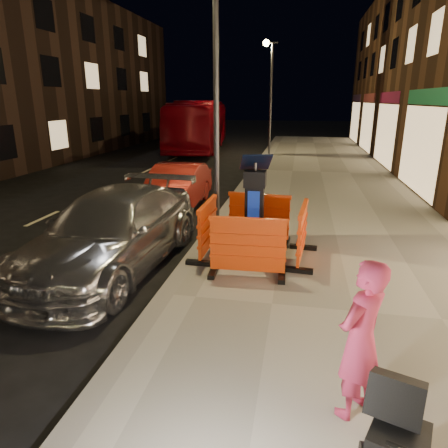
% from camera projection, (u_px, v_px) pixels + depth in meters
% --- Properties ---
extents(ground_plane, '(120.00, 120.00, 0.00)m').
position_uv_depth(ground_plane, '(166.00, 302.00, 6.63)').
color(ground_plane, black).
rests_on(ground_plane, ground).
extents(sidewalk, '(6.00, 60.00, 0.15)m').
position_uv_depth(sidewalk, '(353.00, 315.00, 6.08)').
color(sidewalk, gray).
rests_on(sidewalk, ground).
extents(kerb, '(0.30, 60.00, 0.15)m').
position_uv_depth(kerb, '(165.00, 298.00, 6.61)').
color(kerb, slate).
rests_on(kerb, ground).
extents(parking_kiosk, '(0.65, 0.65, 1.97)m').
position_uv_depth(parking_kiosk, '(254.00, 210.00, 7.86)').
color(parking_kiosk, black).
rests_on(parking_kiosk, sidewalk).
extents(barrier_front, '(1.43, 0.63, 1.10)m').
position_uv_depth(barrier_front, '(248.00, 247.00, 7.10)').
color(barrier_front, '#EE420D').
rests_on(barrier_front, sidewalk).
extents(barrier_back, '(1.46, 0.72, 1.10)m').
position_uv_depth(barrier_back, '(259.00, 218.00, 8.89)').
color(barrier_back, '#EE420D').
rests_on(barrier_back, sidewalk).
extents(barrier_kerbside, '(0.60, 1.42, 1.10)m').
position_uv_depth(barrier_kerbside, '(208.00, 228.00, 8.16)').
color(barrier_kerbside, '#EE420D').
rests_on(barrier_kerbside, sidewalk).
extents(barrier_bldgside, '(0.70, 1.46, 1.10)m').
position_uv_depth(barrier_bldgside, '(302.00, 234.00, 7.82)').
color(barrier_bldgside, '#EE420D').
rests_on(barrier_bldgside, sidewalk).
extents(car_silver, '(2.43, 5.29, 1.50)m').
position_uv_depth(car_silver, '(116.00, 267.00, 8.04)').
color(car_silver, '#B1B1B6').
rests_on(car_silver, ground).
extents(car_red, '(1.45, 4.02, 1.32)m').
position_uv_depth(car_red, '(177.00, 208.00, 12.38)').
color(car_red, maroon).
rests_on(car_red, ground).
extents(bus_doubledecker, '(3.89, 11.53, 3.15)m').
position_uv_depth(bus_doubledecker, '(199.00, 150.00, 26.62)').
color(bus_doubledecker, maroon).
rests_on(bus_doubledecker, ground).
extents(man, '(0.70, 0.73, 1.68)m').
position_uv_depth(man, '(360.00, 340.00, 3.87)').
color(man, '#BE2E57').
rests_on(man, sidewalk).
extents(street_lamp_mid, '(0.12, 0.12, 6.00)m').
position_uv_depth(street_lamp_mid, '(216.00, 103.00, 8.46)').
color(street_lamp_mid, '#3F3F44').
rests_on(street_lamp_mid, sidewalk).
extents(street_lamp_far, '(0.12, 0.12, 6.00)m').
position_uv_depth(street_lamp_far, '(271.00, 101.00, 22.52)').
color(street_lamp_far, '#3F3F44').
rests_on(street_lamp_far, sidewalk).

